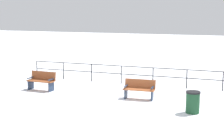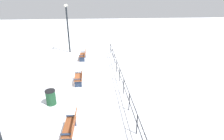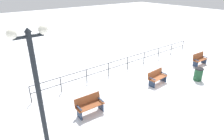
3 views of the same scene
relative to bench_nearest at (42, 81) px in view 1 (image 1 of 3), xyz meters
The scene contains 5 objects.
ground_plane 5.01m from the bench_nearest, 88.02° to the left, with size 80.00×80.00×0.00m, color white.
bench_nearest is the anchor object (origin of this frame).
bench_second 4.98m from the bench_nearest, 89.76° to the left, with size 0.63×1.41×0.85m.
waterfront_railing 5.68m from the bench_nearest, 118.67° to the left, with size 0.05×13.91×0.98m.
trash_bin 7.58m from the bench_nearest, 79.55° to the left, with size 0.55×0.55×0.84m.
Camera 1 is at (14.08, 3.71, 3.93)m, focal length 54.31 mm.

